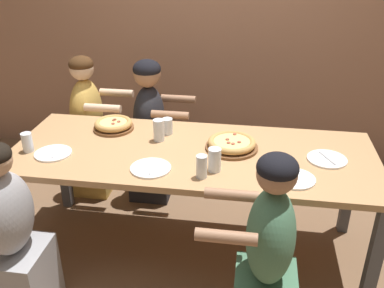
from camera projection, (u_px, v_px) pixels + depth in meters
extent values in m
plane|color=brown|center=(192.00, 249.00, 3.04)|extent=(18.00, 18.00, 0.00)
cube|color=tan|center=(192.00, 154.00, 2.70)|extent=(2.30, 0.90, 0.04)
cube|color=#4C4C51|center=(12.00, 225.00, 2.68)|extent=(0.07, 0.07, 0.74)
cube|color=#4C4C51|center=(374.00, 262.00, 2.39)|extent=(0.07, 0.07, 0.74)
cube|color=#4C4C51|center=(63.00, 165.00, 3.37)|extent=(0.07, 0.07, 0.74)
cube|color=#4C4C51|center=(350.00, 188.00, 3.07)|extent=(0.07, 0.07, 0.74)
cylinder|color=brown|center=(114.00, 128.00, 2.99)|extent=(0.28, 0.28, 0.02)
torus|color=tan|center=(113.00, 123.00, 2.97)|extent=(0.26, 0.26, 0.04)
cylinder|color=#E5C675|center=(113.00, 124.00, 2.97)|extent=(0.21, 0.21, 0.04)
cylinder|color=#9E4C38|center=(115.00, 119.00, 3.00)|extent=(0.02, 0.02, 0.01)
cylinder|color=#9E4C38|center=(114.00, 120.00, 2.98)|extent=(0.02, 0.02, 0.01)
cylinder|color=#9E4C38|center=(113.00, 124.00, 2.93)|extent=(0.02, 0.02, 0.01)
cylinder|color=#9E4C38|center=(119.00, 122.00, 2.96)|extent=(0.02, 0.02, 0.01)
cylinder|color=brown|center=(232.00, 147.00, 2.72)|extent=(0.33, 0.33, 0.02)
torus|color=tan|center=(232.00, 142.00, 2.70)|extent=(0.30, 0.30, 0.04)
cylinder|color=#E5C675|center=(232.00, 143.00, 2.71)|extent=(0.25, 0.25, 0.04)
cylinder|color=#9E4C38|center=(239.00, 142.00, 2.68)|extent=(0.02, 0.02, 0.01)
cylinder|color=#9E4C38|center=(227.00, 139.00, 2.71)|extent=(0.02, 0.02, 0.01)
cylinder|color=#9E4C38|center=(235.00, 134.00, 2.78)|extent=(0.02, 0.02, 0.01)
cylinder|color=#9E4C38|center=(233.00, 144.00, 2.66)|extent=(0.02, 0.02, 0.01)
cylinder|color=#9E4C38|center=(229.00, 143.00, 2.67)|extent=(0.02, 0.02, 0.01)
cylinder|color=white|center=(151.00, 168.00, 2.49)|extent=(0.24, 0.24, 0.01)
cube|color=#B7B7BC|center=(151.00, 167.00, 2.48)|extent=(0.04, 0.17, 0.01)
cylinder|color=white|center=(53.00, 153.00, 2.65)|extent=(0.23, 0.23, 0.01)
cube|color=#B7B7BC|center=(53.00, 152.00, 2.65)|extent=(0.07, 0.15, 0.01)
cylinder|color=white|center=(294.00, 179.00, 2.38)|extent=(0.23, 0.23, 0.01)
cube|color=#B7B7BC|center=(295.00, 177.00, 2.38)|extent=(0.07, 0.16, 0.01)
cylinder|color=white|center=(327.00, 159.00, 2.58)|extent=(0.24, 0.24, 0.01)
cube|color=#B7B7BC|center=(327.00, 158.00, 2.58)|extent=(0.08, 0.16, 0.01)
cylinder|color=silver|center=(215.00, 160.00, 2.44)|extent=(0.08, 0.08, 0.14)
cylinder|color=silver|center=(214.00, 164.00, 2.46)|extent=(0.07, 0.07, 0.08)
cylinder|color=silver|center=(167.00, 126.00, 2.90)|extent=(0.07, 0.07, 0.11)
cylinder|color=black|center=(167.00, 129.00, 2.91)|extent=(0.06, 0.06, 0.07)
cylinder|color=silver|center=(159.00, 130.00, 2.80)|extent=(0.07, 0.07, 0.15)
cylinder|color=silver|center=(159.00, 134.00, 2.81)|extent=(0.06, 0.06, 0.09)
cylinder|color=silver|center=(27.00, 142.00, 2.66)|extent=(0.07, 0.07, 0.12)
cylinder|color=black|center=(28.00, 146.00, 2.67)|extent=(0.06, 0.06, 0.08)
cylinder|color=silver|center=(202.00, 167.00, 2.38)|extent=(0.06, 0.06, 0.14)
cylinder|color=black|center=(202.00, 170.00, 2.39)|extent=(0.05, 0.05, 0.10)
cube|color=#232328|center=(152.00, 170.00, 3.59)|extent=(0.32, 0.34, 0.44)
ellipsoid|color=#232328|center=(149.00, 118.00, 3.38)|extent=(0.24, 0.36, 0.52)
sphere|color=#9E7051|center=(147.00, 74.00, 3.22)|extent=(0.21, 0.21, 0.21)
ellipsoid|color=black|center=(147.00, 69.00, 3.20)|extent=(0.21, 0.21, 0.15)
cylinder|color=#9E7051|center=(178.00, 99.00, 3.45)|extent=(0.28, 0.06, 0.06)
cylinder|color=#9E7051|center=(170.00, 115.00, 3.15)|extent=(0.28, 0.06, 0.06)
cube|color=#99999E|center=(22.00, 279.00, 2.47)|extent=(0.32, 0.34, 0.44)
ellipsoid|color=#99999E|center=(7.00, 214.00, 2.27)|extent=(0.24, 0.36, 0.48)
ellipsoid|color=#477556|center=(271.00, 236.00, 2.07)|extent=(0.24, 0.36, 0.52)
sphere|color=#9E7051|center=(277.00, 174.00, 1.92)|extent=(0.19, 0.19, 0.19)
ellipsoid|color=black|center=(278.00, 168.00, 1.90)|extent=(0.19, 0.19, 0.13)
cylinder|color=#9E7051|center=(226.00, 237.00, 1.90)|extent=(0.28, 0.06, 0.06)
cylinder|color=#9E7051|center=(231.00, 195.00, 2.20)|extent=(0.28, 0.06, 0.06)
cube|color=gold|center=(93.00, 166.00, 3.66)|extent=(0.32, 0.34, 0.44)
ellipsoid|color=gold|center=(87.00, 112.00, 3.44)|extent=(0.24, 0.36, 0.55)
sphere|color=beige|center=(81.00, 68.00, 3.28)|extent=(0.19, 0.19, 0.19)
ellipsoid|color=#422814|center=(81.00, 64.00, 3.26)|extent=(0.19, 0.19, 0.13)
cylinder|color=beige|center=(117.00, 93.00, 3.51)|extent=(0.28, 0.06, 0.06)
cylinder|color=beige|center=(103.00, 108.00, 3.21)|extent=(0.28, 0.06, 0.06)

